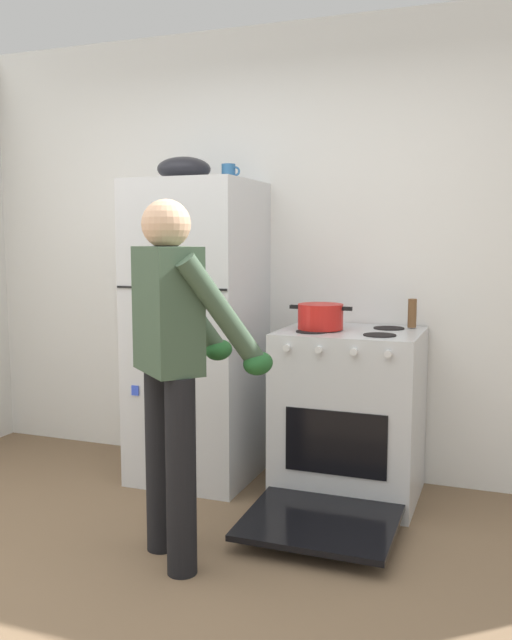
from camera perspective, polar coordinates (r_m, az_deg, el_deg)
name	(u,v)px	position (r m, az deg, el deg)	size (l,w,h in m)	color
ground	(132,627)	(2.79, -10.41, -24.16)	(8.00, 8.00, 0.00)	brown
kitchen_wall_back	(292,252)	(4.18, 3.09, 5.74)	(6.00, 0.10, 2.70)	white
refrigerator	(198,332)	(4.03, -4.91, -0.98)	(0.68, 0.72, 1.76)	silver
stove_range	(349,416)	(3.80, 7.84, -8.05)	(0.76, 1.24, 0.94)	silver
person_cook	(175,351)	(2.95, -6.85, -2.57)	(0.64, 0.67, 1.60)	black
red_pot	(320,316)	(3.71, 5.46, 0.30)	(0.35, 0.25, 0.14)	red
coffee_mug	(229,172)	(3.98, -2.30, 12.35)	(0.11, 0.08, 0.10)	#2D6093
pepper_mill	(412,313)	(3.86, 13.04, 0.57)	(0.05, 0.05, 0.16)	brown
mixing_bowl	(184,169)	(4.05, -6.10, 12.54)	(0.31, 0.31, 0.14)	black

